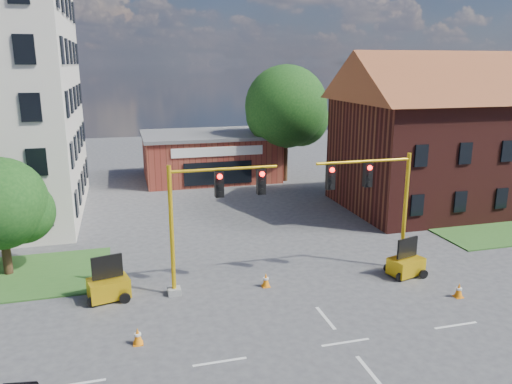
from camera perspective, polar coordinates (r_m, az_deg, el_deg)
ground at (r=20.64m, az=10.20°, el=-16.56°), size 120.00×120.00×0.00m
brick_shop at (r=47.28m, az=-5.29°, el=4.19°), size 12.40×8.40×4.30m
townhouse_row at (r=41.34m, az=23.98°, el=6.81°), size 21.00×11.00×11.50m
tree_large at (r=45.60m, az=3.89°, el=9.38°), size 7.76×7.39×10.51m
tree_nw_front at (r=27.94m, az=-26.70°, el=-1.43°), size 4.87×4.64×6.14m
signal_mast_west at (r=23.12m, az=-5.64°, el=-2.29°), size 5.30×0.60×6.20m
signal_mast_east at (r=25.94m, az=13.68°, el=-0.78°), size 5.30×0.60×6.20m
trailer_west at (r=24.29m, az=-16.49°, el=-10.28°), size 2.02×1.57×2.04m
trailer_east at (r=26.89m, az=16.76°, el=-7.91°), size 1.93×1.54×1.93m
cone_a at (r=20.58m, az=-13.37°, el=-15.75°), size 0.40×0.40×0.70m
cone_b at (r=24.65m, az=1.13°, el=-10.03°), size 0.40×0.40×0.70m
cone_c at (r=25.43m, az=22.17°, el=-10.37°), size 0.40×0.40×0.70m
cone_d at (r=30.91m, az=16.97°, el=-5.49°), size 0.40×0.40×0.70m
pickup_white at (r=38.16m, az=17.63°, el=-1.06°), size 6.15×4.18×1.56m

